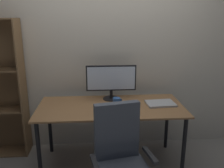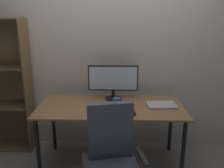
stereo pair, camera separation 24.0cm
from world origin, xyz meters
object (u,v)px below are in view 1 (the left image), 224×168
Objects in this scene: coffee_mug at (117,102)px; laptop at (160,103)px; mouse at (134,112)px; office_chair at (121,168)px; desk at (111,112)px; keyboard at (115,113)px; monitor at (111,80)px.

laptop is (0.51, 0.03, -0.04)m from coffee_mug.
coffee_mug is (-0.16, 0.21, 0.03)m from mouse.
coffee_mug is at bearing 121.72° from mouse.
coffee_mug is 0.81m from office_chair.
keyboard is (0.03, -0.23, 0.09)m from desk.
monitor reaches higher than office_chair.
desk is 0.14m from coffee_mug.
coffee_mug is (0.04, 0.22, 0.04)m from keyboard.
desk is at bearing 98.40° from keyboard.
monitor is 6.24× the size of mouse.
office_chair is at bearing -115.24° from mouse.
desk is at bearing -94.87° from monitor.
laptop is at bearing 26.16° from keyboard.
laptop is (0.55, -0.22, -0.23)m from monitor.
monitor is (0.02, 0.24, 0.32)m from desk.
mouse reaches higher than keyboard.
laptop reaches higher than desk.
mouse is (0.23, -0.23, 0.09)m from desk.
coffee_mug is at bearing 179.10° from laptop.
coffee_mug is (0.05, -0.25, -0.19)m from monitor.
monitor is 0.64m from laptop.
mouse is at bearing -45.25° from desk.
laptop is at bearing 3.33° from coffee_mug.
office_chair is (0.02, -0.99, -0.52)m from monitor.
office_chair is at bearing -88.87° from monitor.
laptop is (0.35, 0.24, -0.01)m from mouse.
coffee_mug is at bearing -79.77° from monitor.
keyboard is 0.20m from mouse.
keyboard is at bearing 174.90° from mouse.
desk is 2.75× the size of monitor.
mouse is at bearing -65.88° from monitor.
coffee_mug is at bearing 76.50° from office_chair.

